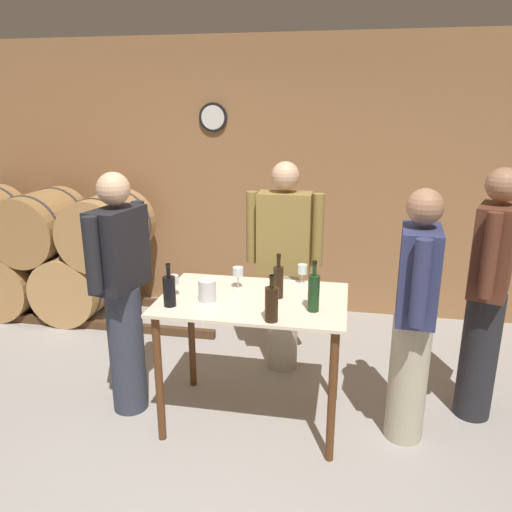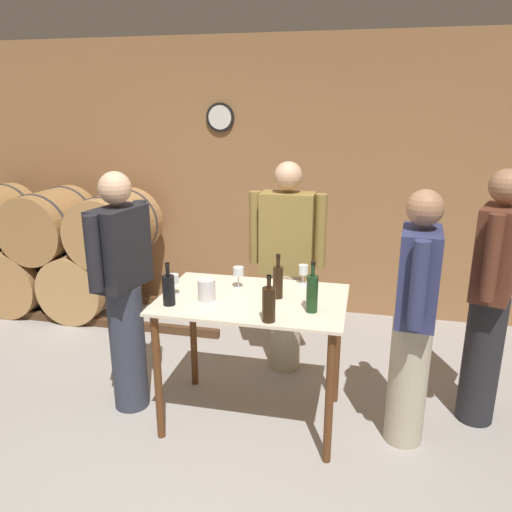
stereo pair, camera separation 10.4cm
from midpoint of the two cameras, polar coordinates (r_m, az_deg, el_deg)
ground_plane at (r=3.33m, az=-4.92°, el=-21.51°), size 14.00×14.00×0.00m
back_wall at (r=5.03m, az=3.07°, el=8.75°), size 8.40×0.08×2.70m
barrel_rack at (r=5.59m, az=-23.08°, el=0.49°), size 4.38×0.79×1.27m
tasting_table at (r=3.25m, az=0.54°, el=-7.28°), size 1.19×0.78×0.88m
wine_bottle_far_left at (r=3.09m, az=-9.00°, el=-3.77°), size 0.08×0.08×0.27m
wine_bottle_left at (r=3.16m, az=3.46°, el=-2.88°), size 0.06×0.06×0.29m
wine_bottle_center at (r=2.83m, az=2.53°, el=-5.46°), size 0.08×0.08×0.28m
wine_bottle_right at (r=2.97m, az=7.44°, el=-4.16°), size 0.07×0.07×0.31m
wine_glass_near_left at (r=3.24m, az=-8.47°, el=-2.71°), size 0.06×0.06×0.14m
wine_glass_near_center at (r=3.32m, az=-1.12°, el=-1.86°), size 0.07×0.07×0.15m
wine_glass_near_right at (r=3.43m, az=6.30°, el=-1.65°), size 0.07×0.07×0.14m
ice_bucket at (r=3.15m, az=-4.71°, el=-3.89°), size 0.11×0.11×0.14m
person_host at (r=3.16m, az=18.53°, el=-6.59°), size 0.25×0.59×1.62m
person_visitor_with_scarf at (r=3.54m, az=26.04°, el=-4.06°), size 0.34×0.56×1.71m
person_visitor_bearded at (r=3.44m, az=-14.10°, el=-3.73°), size 0.29×0.58×1.67m
person_visitor_near_door at (r=3.86m, az=4.29°, el=-0.95°), size 0.59×0.24×1.67m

